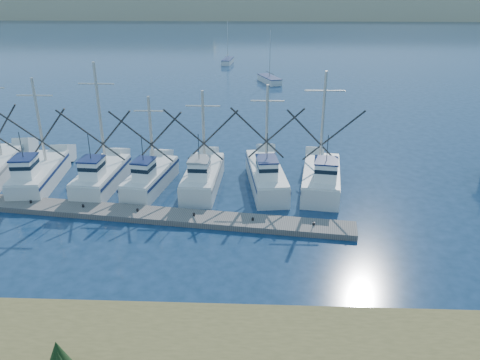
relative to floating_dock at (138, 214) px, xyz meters
name	(u,v)px	position (x,y,z in m)	size (l,w,h in m)	color
ground	(261,272)	(8.52, -6.42, -0.20)	(500.00, 500.00, 0.00)	#0D243B
floating_dock	(138,214)	(0.00, 0.00, 0.00)	(29.53, 1.97, 0.39)	#69635E
dune_ridge	(261,5)	(8.52, 203.58, 4.80)	(360.00, 60.00, 10.00)	tan
trawler_fleet	(151,176)	(-0.11, 5.00, 0.78)	(30.37, 9.70, 9.54)	silver
sailboat_near	(269,80)	(9.84, 46.92, 0.29)	(3.91, 6.26, 8.10)	silver
sailboat_far	(228,61)	(1.91, 65.48, 0.30)	(2.15, 5.78, 8.10)	silver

